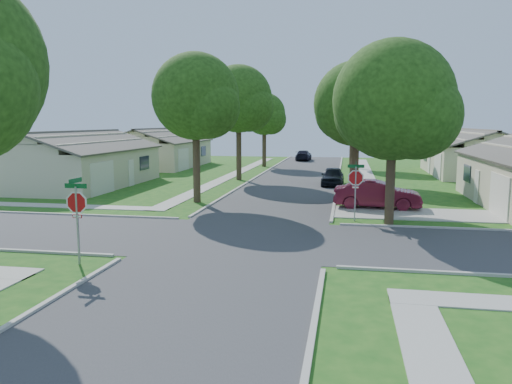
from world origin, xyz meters
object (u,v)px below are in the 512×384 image
object	(u,v)px
stop_sign_ne	(356,180)
tree_ne_corner	(394,106)
stop_sign_sw	(77,206)
tree_e_mid	(355,104)
tree_w_near	(196,101)
tree_w_mid	(239,102)
house_nw_near	(78,166)
tree_e_near	(357,108)
tree_e_far	(353,111)
house_nw_far	(160,153)
car_curb_west	(304,155)
car_curb_east	(333,176)
house_ne_far	(476,158)
car_driveway	(377,194)
tree_w_far	(265,116)

from	to	relation	value
stop_sign_ne	tree_ne_corner	distance (m)	3.96
stop_sign_sw	tree_ne_corner	xyz separation A→B (m)	(11.06, 8.91, 3.56)
tree_e_mid	tree_w_near	distance (m)	15.25
tree_w_mid	house_nw_near	distance (m)	13.77
tree_e_near	tree_ne_corner	bearing A→B (deg)	-71.47
tree_e_mid	tree_w_mid	xyz separation A→B (m)	(-9.40, 0.00, 0.24)
tree_e_far	house_nw_far	xyz separation A→B (m)	(-20.75, -2.01, -4.46)
stop_sign_ne	car_curb_west	distance (m)	39.30
tree_e_near	car_curb_west	xyz separation A→B (m)	(-5.95, 34.52, -4.99)
stop_sign_sw	tree_e_far	bearing A→B (deg)	76.27
stop_sign_sw	house_nw_near	bearing A→B (deg)	119.83
car_curb_east	tree_ne_corner	bearing A→B (deg)	-76.49
stop_sign_ne	tree_w_near	bearing A→B (deg)	155.26
tree_w_near	stop_sign_ne	bearing A→B (deg)	-24.74
tree_w_mid	car_curb_east	distance (m)	9.99
house_ne_far	house_nw_far	world-z (taller)	same
car_curb_east	tree_w_mid	bearing A→B (deg)	165.64
car_curb_west	tree_w_near	bearing A→B (deg)	84.39
car_driveway	house_nw_near	bearing A→B (deg)	77.09
tree_ne_corner	house_nw_near	size ratio (longest dim) A/B	0.64
stop_sign_ne	tree_e_far	xyz separation A→B (m)	(0.05, 29.31, 3.95)
tree_w_mid	house_ne_far	bearing A→B (deg)	21.17
car_curb_east	car_curb_west	bearing A→B (deg)	101.39
tree_w_mid	house_ne_far	distance (m)	22.68
tree_ne_corner	car_curb_west	world-z (taller)	tree_ne_corner
tree_w_far	house_nw_far	distance (m)	12.19
stop_sign_ne	tree_e_mid	size ratio (longest dim) A/B	0.32
tree_ne_corner	car_driveway	world-z (taller)	tree_ne_corner
tree_e_mid	house_nw_near	size ratio (longest dim) A/B	0.68
house_ne_far	car_curb_east	xyz separation A→B (m)	(-12.79, -10.19, -0.82)
stop_sign_ne	tree_e_near	world-z (taller)	tree_e_near
tree_ne_corner	car_driveway	size ratio (longest dim) A/B	1.80
house_nw_far	tree_w_near	bearing A→B (deg)	-63.73
tree_e_mid	car_driveway	distance (m)	13.52
stop_sign_sw	tree_w_mid	xyz separation A→B (m)	(0.06, 25.71, 4.46)
tree_w_far	car_curb_west	distance (m)	11.23
house_nw_near	car_driveway	xyz separation A→B (m)	(21.99, -6.30, -0.72)
tree_w_near	tree_w_mid	bearing A→B (deg)	89.98
tree_e_near	tree_w_far	world-z (taller)	tree_e_near
tree_ne_corner	tree_e_far	bearing A→B (deg)	93.09
tree_e_near	tree_w_far	bearing A→B (deg)	110.61
tree_w_near	tree_ne_corner	world-z (taller)	tree_w_near
tree_w_near	house_nw_near	distance (m)	13.63
tree_e_far	house_nw_near	xyz separation A→B (m)	(-20.75, -19.01, -4.46)
stop_sign_ne	tree_w_mid	bearing A→B (deg)	119.80
car_curb_east	stop_sign_sw	bearing A→B (deg)	-107.28
tree_e_near	car_driveway	size ratio (longest dim) A/B	1.72
tree_w_far	car_driveway	xyz separation A→B (m)	(10.65, -25.31, -4.71)
tree_w_far	tree_ne_corner	size ratio (longest dim) A/B	0.93
tree_ne_corner	car_curb_east	world-z (taller)	tree_ne_corner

